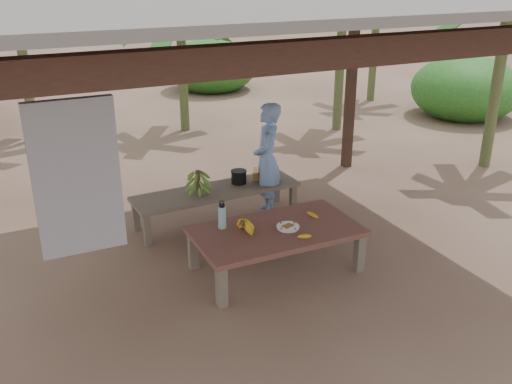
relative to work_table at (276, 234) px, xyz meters
name	(u,v)px	position (x,y,z in m)	size (l,w,h in m)	color
ground	(253,261)	(-0.15, 0.27, -0.43)	(80.00, 80.00, 0.00)	brown
pavilion	(252,9)	(-0.16, 0.26, 2.34)	(6.60, 5.60, 2.95)	black
work_table	(276,234)	(0.00, 0.00, 0.00)	(1.80, 1.00, 0.50)	brown
bench	(217,193)	(-0.12, 1.47, -0.04)	(2.23, 0.71, 0.45)	brown
ripe_banana_bunch	(243,226)	(-0.37, 0.08, 0.14)	(0.25, 0.21, 0.15)	yellow
plate	(288,227)	(0.12, -0.05, 0.08)	(0.25, 0.25, 0.04)	white
loose_banana_front	(305,236)	(0.16, -0.33, 0.09)	(0.04, 0.17, 0.04)	yellow
loose_banana_side	(313,215)	(0.52, 0.11, 0.09)	(0.04, 0.16, 0.04)	yellow
water_flask	(222,216)	(-0.52, 0.28, 0.20)	(0.09, 0.09, 0.32)	teal
green_banana_stalk	(198,181)	(-0.37, 1.45, 0.18)	(0.28, 0.28, 0.32)	#598C2D
cooking_pot	(239,177)	(0.24, 1.55, 0.10)	(0.20, 0.20, 0.17)	black
skewer_rack	(258,175)	(0.47, 1.44, 0.14)	(0.18, 0.08, 0.24)	#A57F47
woman	(267,160)	(0.60, 1.44, 0.33)	(0.56, 0.37, 1.53)	#6C8ECC
banana_plant_n	(180,15)	(0.92, 5.82, 1.82)	(1.80, 1.80, 2.74)	#596638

